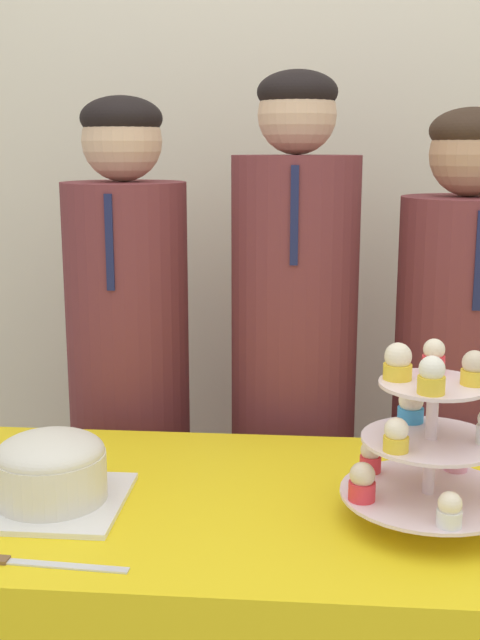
% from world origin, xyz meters
% --- Properties ---
extents(wall_back, '(9.00, 0.06, 2.70)m').
position_xyz_m(wall_back, '(0.00, 1.47, 1.35)').
color(wall_back, beige).
rests_on(wall_back, ground_plane).
extents(round_cake, '(0.25, 0.25, 0.13)m').
position_xyz_m(round_cake, '(-0.45, 0.28, 0.83)').
color(round_cake, white).
rests_on(round_cake, table).
extents(cake_knife, '(0.27, 0.03, 0.01)m').
position_xyz_m(cake_knife, '(-0.45, 0.07, 0.76)').
color(cake_knife, silver).
rests_on(cake_knife, table).
extents(cupcake_stand, '(0.30, 0.30, 0.30)m').
position_xyz_m(cupcake_stand, '(0.20, 0.28, 0.91)').
color(cupcake_stand, silver).
rests_on(cupcake_stand, table).
extents(student_0, '(0.31, 0.31, 1.50)m').
position_xyz_m(student_0, '(-0.46, 0.93, 0.72)').
color(student_0, brown).
rests_on(student_0, ground_plane).
extents(student_1, '(0.31, 0.32, 1.56)m').
position_xyz_m(student_1, '(-0.04, 0.93, 0.74)').
color(student_1, brown).
rests_on(student_1, ground_plane).
extents(student_2, '(0.32, 0.32, 1.47)m').
position_xyz_m(student_2, '(0.36, 0.93, 0.70)').
color(student_2, brown).
rests_on(student_2, ground_plane).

